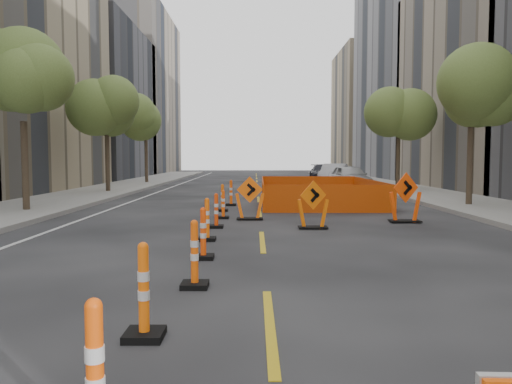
{
  "coord_description": "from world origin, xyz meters",
  "views": [
    {
      "loc": [
        -0.18,
        -7.86,
        2.02
      ],
      "look_at": [
        -0.15,
        5.36,
        1.1
      ],
      "focal_mm": 35.0,
      "sensor_mm": 36.0,
      "label": 1
    }
  ],
  "objects_px": {
    "channelizer_3": "(203,233)",
    "parked_car_near": "(350,177)",
    "channelizer_7": "(222,198)",
    "channelizer_1": "(144,291)",
    "channelizer_5": "(216,211)",
    "channelizer_6": "(223,204)",
    "channelizer_0": "(95,377)",
    "chevron_sign_center": "(313,205)",
    "channelizer_4": "(207,219)",
    "chevron_sign_right": "(405,198)",
    "chevron_sign_left": "(250,198)",
    "parked_car_mid": "(334,174)",
    "channelizer_2": "(195,254)",
    "channelizer_8": "(231,193)",
    "parked_car_far": "(323,173)"
  },
  "relations": [
    {
      "from": "channelizer_1",
      "to": "chevron_sign_right",
      "type": "xyz_separation_m",
      "value": [
        5.9,
        9.91,
        0.23
      ]
    },
    {
      "from": "channelizer_7",
      "to": "chevron_sign_right",
      "type": "xyz_separation_m",
      "value": [
        5.87,
        -3.21,
        0.26
      ]
    },
    {
      "from": "channelizer_3",
      "to": "channelizer_8",
      "type": "bearing_deg",
      "value": 89.82
    },
    {
      "from": "channelizer_0",
      "to": "channelizer_1",
      "type": "relative_size",
      "value": 1.0
    },
    {
      "from": "parked_car_near",
      "to": "channelizer_7",
      "type": "bearing_deg",
      "value": -126.47
    },
    {
      "from": "channelizer_1",
      "to": "chevron_sign_center",
      "type": "relative_size",
      "value": 0.8
    },
    {
      "from": "channelizer_3",
      "to": "channelizer_8",
      "type": "distance_m",
      "value": 10.93
    },
    {
      "from": "channelizer_2",
      "to": "channelizer_7",
      "type": "height_order",
      "value": "channelizer_2"
    },
    {
      "from": "chevron_sign_left",
      "to": "parked_car_mid",
      "type": "relative_size",
      "value": 0.3
    },
    {
      "from": "channelizer_1",
      "to": "chevron_sign_right",
      "type": "bearing_deg",
      "value": 59.24
    },
    {
      "from": "channelizer_4",
      "to": "chevron_sign_center",
      "type": "relative_size",
      "value": 0.76
    },
    {
      "from": "channelizer_0",
      "to": "chevron_sign_center",
      "type": "height_order",
      "value": "chevron_sign_center"
    },
    {
      "from": "channelizer_0",
      "to": "channelizer_5",
      "type": "distance_m",
      "value": 10.93
    },
    {
      "from": "channelizer_0",
      "to": "channelizer_2",
      "type": "xyz_separation_m",
      "value": [
        0.14,
        4.37,
        -0.01
      ]
    },
    {
      "from": "channelizer_5",
      "to": "channelizer_2",
      "type": "bearing_deg",
      "value": -88.53
    },
    {
      "from": "channelizer_4",
      "to": "chevron_sign_right",
      "type": "bearing_deg",
      "value": 29.93
    },
    {
      "from": "channelizer_5",
      "to": "chevron_sign_right",
      "type": "distance_m",
      "value": 5.89
    },
    {
      "from": "channelizer_3",
      "to": "chevron_sign_left",
      "type": "relative_size",
      "value": 0.74
    },
    {
      "from": "channelizer_2",
      "to": "channelizer_5",
      "type": "bearing_deg",
      "value": 91.47
    },
    {
      "from": "channelizer_1",
      "to": "parked_car_near",
      "type": "distance_m",
      "value": 26.45
    },
    {
      "from": "parked_car_near",
      "to": "parked_car_mid",
      "type": "distance_m",
      "value": 5.48
    },
    {
      "from": "channelizer_5",
      "to": "channelizer_6",
      "type": "bearing_deg",
      "value": 88.41
    },
    {
      "from": "channelizer_6",
      "to": "channelizer_8",
      "type": "distance_m",
      "value": 4.37
    },
    {
      "from": "chevron_sign_left",
      "to": "channelizer_5",
      "type": "bearing_deg",
      "value": -124.78
    },
    {
      "from": "channelizer_7",
      "to": "channelizer_5",
      "type": "bearing_deg",
      "value": -88.64
    },
    {
      "from": "chevron_sign_left",
      "to": "chevron_sign_center",
      "type": "relative_size",
      "value": 1.03
    },
    {
      "from": "channelizer_4",
      "to": "channelizer_5",
      "type": "relative_size",
      "value": 1.04
    },
    {
      "from": "channelizer_3",
      "to": "parked_car_near",
      "type": "bearing_deg",
      "value": 71.83
    },
    {
      "from": "channelizer_7",
      "to": "parked_car_far",
      "type": "xyz_separation_m",
      "value": [
        6.92,
        23.27,
        0.21
      ]
    },
    {
      "from": "channelizer_1",
      "to": "chevron_sign_left",
      "type": "xyz_separation_m",
      "value": [
        1.07,
        10.6,
        0.16
      ]
    },
    {
      "from": "parked_car_mid",
      "to": "channelizer_6",
      "type": "bearing_deg",
      "value": -91.33
    },
    {
      "from": "parked_car_mid",
      "to": "channelizer_1",
      "type": "bearing_deg",
      "value": -85.26
    },
    {
      "from": "chevron_sign_center",
      "to": "channelizer_6",
      "type": "bearing_deg",
      "value": 116.9
    },
    {
      "from": "channelizer_7",
      "to": "channelizer_3",
      "type": "bearing_deg",
      "value": -88.81
    },
    {
      "from": "channelizer_5",
      "to": "parked_car_mid",
      "type": "bearing_deg",
      "value": 72.71
    },
    {
      "from": "channelizer_0",
      "to": "channelizer_1",
      "type": "bearing_deg",
      "value": 94.16
    },
    {
      "from": "channelizer_0",
      "to": "chevron_sign_right",
      "type": "xyz_separation_m",
      "value": [
        5.74,
        12.1,
        0.23
      ]
    },
    {
      "from": "channelizer_7",
      "to": "chevron_sign_left",
      "type": "height_order",
      "value": "chevron_sign_left"
    },
    {
      "from": "channelizer_1",
      "to": "channelizer_5",
      "type": "height_order",
      "value": "channelizer_1"
    },
    {
      "from": "channelizer_5",
      "to": "parked_car_far",
      "type": "xyz_separation_m",
      "value": [
        6.82,
        27.64,
        0.22
      ]
    },
    {
      "from": "channelizer_3",
      "to": "channelizer_0",
      "type": "bearing_deg",
      "value": -90.46
    },
    {
      "from": "chevron_sign_right",
      "to": "channelizer_5",
      "type": "bearing_deg",
      "value": 168.3
    },
    {
      "from": "channelizer_1",
      "to": "channelizer_3",
      "type": "distance_m",
      "value": 4.38
    },
    {
      "from": "channelizer_8",
      "to": "chevron_sign_left",
      "type": "relative_size",
      "value": 0.77
    },
    {
      "from": "channelizer_2",
      "to": "channelizer_4",
      "type": "bearing_deg",
      "value": 92.92
    },
    {
      "from": "channelizer_6",
      "to": "parked_car_mid",
      "type": "relative_size",
      "value": 0.2
    },
    {
      "from": "channelizer_3",
      "to": "channelizer_5",
      "type": "bearing_deg",
      "value": 91.02
    },
    {
      "from": "channelizer_4",
      "to": "channelizer_7",
      "type": "bearing_deg",
      "value": 90.43
    },
    {
      "from": "parked_car_far",
      "to": "channelizer_6",
      "type": "bearing_deg",
      "value": -102.08
    },
    {
      "from": "parked_car_mid",
      "to": "parked_car_far",
      "type": "height_order",
      "value": "parked_car_mid"
    }
  ]
}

